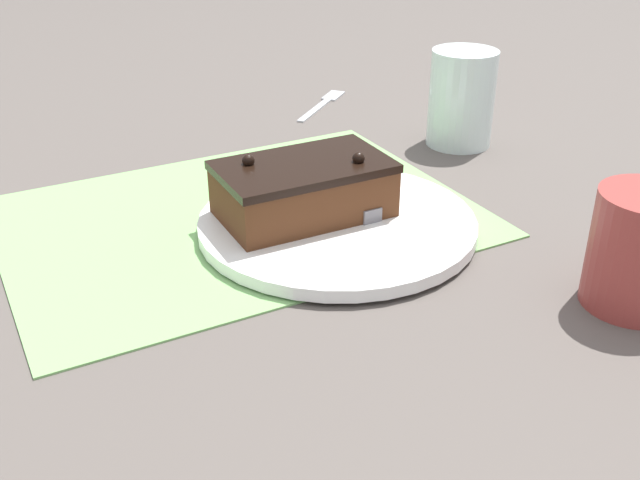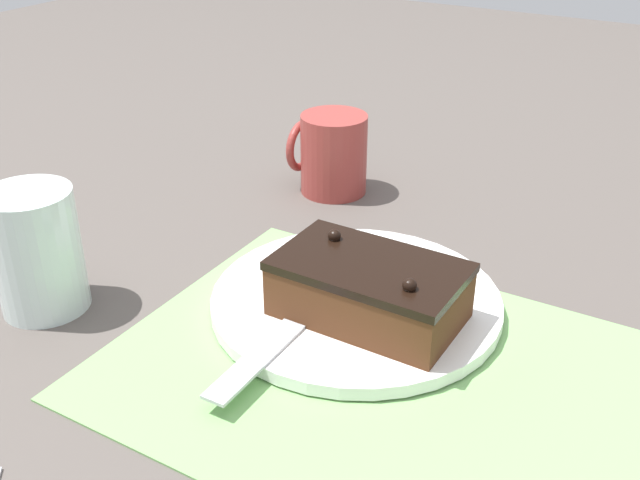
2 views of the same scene
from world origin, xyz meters
The scene contains 7 objects.
ground_plane centered at (0.00, 0.00, 0.00)m, with size 3.00×3.00×0.00m, color #544C47.
placemat_woven centered at (0.00, 0.00, 0.00)m, with size 0.46×0.34×0.00m, color #7AB266.
cake_plate centered at (0.07, -0.07, 0.01)m, with size 0.27×0.27×0.01m.
chocolate_cake centered at (0.05, -0.05, 0.04)m, with size 0.16×0.10×0.06m.
serving_knife centered at (0.09, -0.03, 0.02)m, with size 0.02×0.21×0.01m.
drinking_glass centered at (0.33, 0.07, 0.06)m, with size 0.08×0.08×0.12m.
coffee_mug centered at (0.22, -0.30, 0.05)m, with size 0.09×0.08×0.10m.
Camera 2 is at (-0.20, 0.45, 0.39)m, focal length 42.00 mm.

